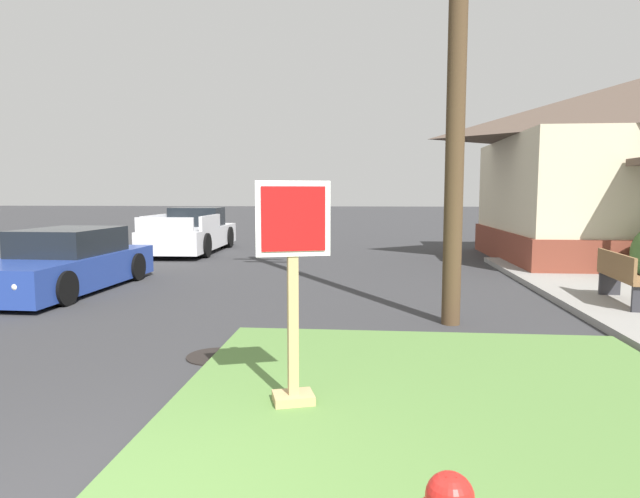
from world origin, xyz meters
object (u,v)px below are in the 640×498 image
(manhole_cover, at_px, (216,356))
(pickup_truck_white, at_px, (192,234))
(stop_sign, at_px, (293,301))
(street_bench, at_px, (622,275))
(parked_sedan_blue, at_px, (66,264))

(manhole_cover, relative_size, pickup_truck_white, 0.13)
(stop_sign, xyz_separation_m, street_bench, (4.93, 4.73, -0.42))
(stop_sign, distance_m, manhole_cover, 2.16)
(parked_sedan_blue, bearing_deg, manhole_cover, -43.81)
(stop_sign, distance_m, street_bench, 6.84)
(manhole_cover, xyz_separation_m, pickup_truck_white, (-4.12, 11.41, 0.61))
(stop_sign, bearing_deg, parked_sedan_blue, 134.08)
(manhole_cover, distance_m, parked_sedan_blue, 5.98)
(manhole_cover, height_order, parked_sedan_blue, parked_sedan_blue)
(manhole_cover, height_order, street_bench, street_bench)
(manhole_cover, bearing_deg, pickup_truck_white, 109.86)
(stop_sign, bearing_deg, pickup_truck_white, 112.24)
(parked_sedan_blue, bearing_deg, pickup_truck_white, 88.63)
(stop_sign, xyz_separation_m, manhole_cover, (-1.16, 1.52, -1.00))
(parked_sedan_blue, bearing_deg, stop_sign, -45.92)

